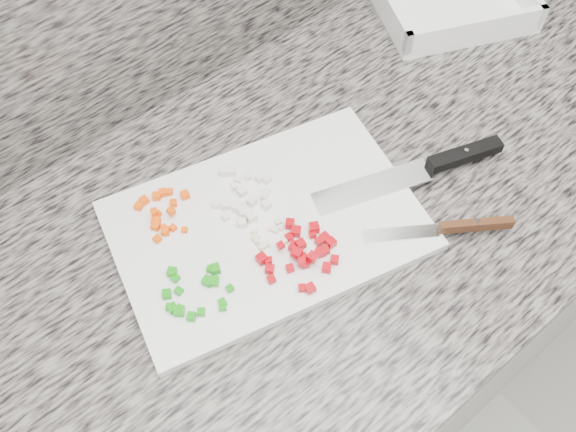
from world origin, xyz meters
name	(u,v)px	position (x,y,z in m)	size (l,w,h in m)	color
cabinet	(291,347)	(0.00, 1.44, 0.43)	(3.92, 0.62, 0.86)	silver
countertop	(292,226)	(0.00, 1.44, 0.88)	(3.96, 0.64, 0.04)	slate
cutting_board	(267,225)	(-0.04, 1.45, 0.91)	(0.40, 0.27, 0.01)	white
carrot_pile	(162,211)	(-0.14, 1.55, 0.92)	(0.08, 0.08, 0.02)	#FF5005
onion_pile	(244,198)	(-0.04, 1.50, 0.92)	(0.09, 0.10, 0.01)	silver
green_pepper_pile	(194,292)	(-0.17, 1.43, 0.92)	(0.09, 0.09, 0.01)	#14900D
red_pepper_pile	(302,251)	(-0.03, 1.38, 0.92)	(0.11, 0.10, 0.02)	#B4020B
garlic_pile	(268,236)	(-0.05, 1.43, 0.92)	(0.05, 0.04, 0.01)	beige
chef_knife	(434,165)	(0.20, 1.37, 0.92)	(0.28, 0.12, 0.02)	silver
paring_knife	(457,227)	(0.15, 1.28, 0.92)	(0.17, 0.13, 0.02)	silver
tray	(453,4)	(0.48, 1.59, 0.92)	(0.30, 0.26, 0.05)	white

